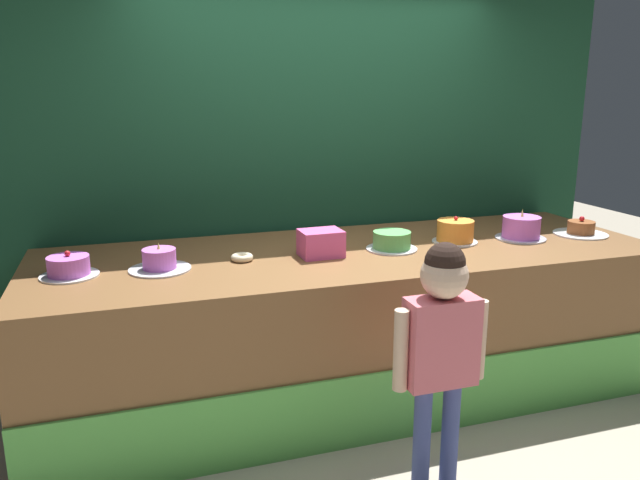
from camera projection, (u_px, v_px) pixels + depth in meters
name	position (u px, v px, depth m)	size (l,w,h in m)	color
ground_plane	(392.00, 438.00, 3.33)	(12.00, 12.00, 0.00)	#ADA38E
stage_platform	(352.00, 321.00, 3.80)	(3.76, 1.28, 0.91)	brown
curtain_backdrop	(316.00, 139.00, 4.22)	(4.41, 0.08, 3.04)	#19472D
child_figure	(441.00, 334.00, 2.75)	(0.47, 0.21, 1.21)	#3F4C8C
pink_box	(321.00, 243.00, 3.54)	(0.24, 0.19, 0.16)	#E4549B
donut	(242.00, 257.00, 3.46)	(0.13, 0.13, 0.04)	beige
cake_far_left	(69.00, 267.00, 3.16)	(0.30, 0.30, 0.14)	white
cake_left	(159.00, 261.00, 3.28)	(0.33, 0.33, 0.15)	silver
cake_center_left	(392.00, 241.00, 3.69)	(0.31, 0.31, 0.11)	silver
cake_center_right	(455.00, 232.00, 3.86)	(0.29, 0.29, 0.17)	silver
cake_right	(521.00, 228.00, 3.95)	(0.32, 0.32, 0.20)	silver
cake_far_right	(581.00, 229.00, 4.08)	(0.35, 0.35, 0.13)	white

